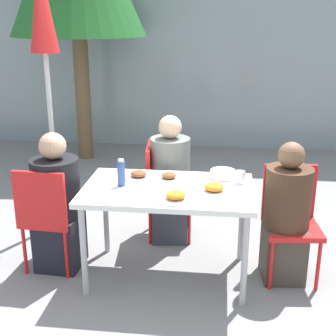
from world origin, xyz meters
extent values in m
plane|color=gray|center=(0.00, 0.00, 0.00)|extent=(24.00, 24.00, 0.00)
cube|color=#89999E|center=(0.00, 3.82, 1.50)|extent=(10.00, 0.20, 3.00)
cube|color=white|center=(0.00, 0.00, 0.71)|extent=(1.24, 0.77, 0.04)
cylinder|color=#B7B7B7|center=(-0.56, -0.32, 0.34)|extent=(0.04, 0.04, 0.69)
cylinder|color=#B7B7B7|center=(0.56, -0.32, 0.34)|extent=(0.04, 0.04, 0.69)
cylinder|color=#B7B7B7|center=(-0.56, 0.32, 0.34)|extent=(0.04, 0.04, 0.69)
cylinder|color=#B7B7B7|center=(0.56, 0.32, 0.34)|extent=(0.04, 0.04, 0.69)
cube|color=red|center=(-0.92, 0.06, 0.41)|extent=(0.42, 0.42, 0.04)
cube|color=red|center=(-0.93, -0.12, 0.64)|extent=(0.40, 0.06, 0.42)
cylinder|color=red|center=(-1.08, 0.24, 0.20)|extent=(0.03, 0.03, 0.39)
cylinder|color=red|center=(-0.74, 0.22, 0.20)|extent=(0.03, 0.03, 0.39)
cylinder|color=red|center=(-1.10, -0.10, 0.20)|extent=(0.03, 0.03, 0.39)
cylinder|color=red|center=(-0.76, -0.12, 0.20)|extent=(0.03, 0.03, 0.39)
cube|color=black|center=(-0.87, 0.05, 0.22)|extent=(0.35, 0.35, 0.43)
cylinder|color=black|center=(-0.87, 0.05, 0.67)|extent=(0.37, 0.37, 0.46)
sphere|color=tan|center=(-0.87, 0.05, 1.00)|extent=(0.20, 0.20, 0.20)
cube|color=red|center=(0.92, 0.08, 0.41)|extent=(0.43, 0.43, 0.04)
cube|color=red|center=(0.90, 0.26, 0.64)|extent=(0.40, 0.07, 0.42)
cylinder|color=red|center=(1.10, -0.07, 0.20)|extent=(0.03, 0.03, 0.39)
cylinder|color=red|center=(0.77, -0.10, 0.20)|extent=(0.03, 0.03, 0.39)
cylinder|color=red|center=(1.07, 0.27, 0.20)|extent=(0.03, 0.03, 0.39)
cylinder|color=red|center=(0.74, 0.24, 0.20)|extent=(0.03, 0.03, 0.39)
cube|color=#473D33|center=(0.87, 0.08, 0.22)|extent=(0.33, 0.33, 0.43)
cylinder|color=#472D1E|center=(0.87, 0.08, 0.66)|extent=(0.34, 0.34, 0.45)
sphere|color=brown|center=(0.87, 0.08, 0.98)|extent=(0.19, 0.19, 0.19)
cube|color=red|center=(-0.06, 0.68, 0.41)|extent=(0.43, 0.43, 0.04)
cube|color=red|center=(-0.24, 0.67, 0.64)|extent=(0.07, 0.40, 0.42)
cylinder|color=red|center=(0.09, 0.87, 0.20)|extent=(0.03, 0.03, 0.39)
cylinder|color=red|center=(0.12, 0.53, 0.20)|extent=(0.03, 0.03, 0.39)
cylinder|color=red|center=(-0.25, 0.84, 0.20)|extent=(0.03, 0.03, 0.39)
cylinder|color=red|center=(-0.22, 0.50, 0.20)|extent=(0.03, 0.03, 0.39)
cube|color=#383842|center=(-0.06, 0.63, 0.22)|extent=(0.33, 0.33, 0.43)
cylinder|color=slate|center=(-0.06, 0.63, 0.68)|extent=(0.34, 0.34, 0.50)
sphere|color=beige|center=(-0.06, 0.63, 1.03)|extent=(0.20, 0.20, 0.20)
cylinder|color=#333333|center=(-1.15, 0.80, 0.03)|extent=(0.36, 0.36, 0.05)
cylinder|color=#BCBCBC|center=(-1.15, 0.80, 1.20)|extent=(0.04, 0.04, 2.39)
cone|color=red|center=(-1.15, 0.80, 2.00)|extent=(0.25, 0.25, 0.78)
cylinder|color=white|center=(-0.25, 0.17, 0.74)|extent=(0.22, 0.22, 0.01)
ellipsoid|color=brown|center=(-0.25, 0.17, 0.77)|extent=(0.12, 0.12, 0.05)
cylinder|color=white|center=(0.34, -0.06, 0.74)|extent=(0.25, 0.25, 0.01)
ellipsoid|color=orange|center=(0.34, -0.06, 0.77)|extent=(0.14, 0.14, 0.06)
cylinder|color=white|center=(-0.01, 0.16, 0.74)|extent=(0.20, 0.20, 0.01)
ellipsoid|color=brown|center=(-0.01, 0.16, 0.77)|extent=(0.11, 0.11, 0.04)
cylinder|color=white|center=(0.08, -0.24, 0.74)|extent=(0.24, 0.24, 0.01)
ellipsoid|color=orange|center=(0.08, -0.24, 0.77)|extent=(0.13, 0.13, 0.05)
cylinder|color=#334C8E|center=(-0.34, 0.00, 0.82)|extent=(0.06, 0.06, 0.19)
cylinder|color=white|center=(-0.34, 0.00, 0.92)|extent=(0.04, 0.04, 0.02)
cylinder|color=white|center=(0.52, 0.15, 0.78)|extent=(0.08, 0.08, 0.10)
cylinder|color=white|center=(0.39, 0.26, 0.76)|extent=(0.19, 0.19, 0.06)
cylinder|color=brown|center=(-1.51, 2.97, 0.83)|extent=(0.20, 0.20, 1.65)
camera|label=1|loc=(0.37, -3.16, 1.94)|focal=50.00mm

